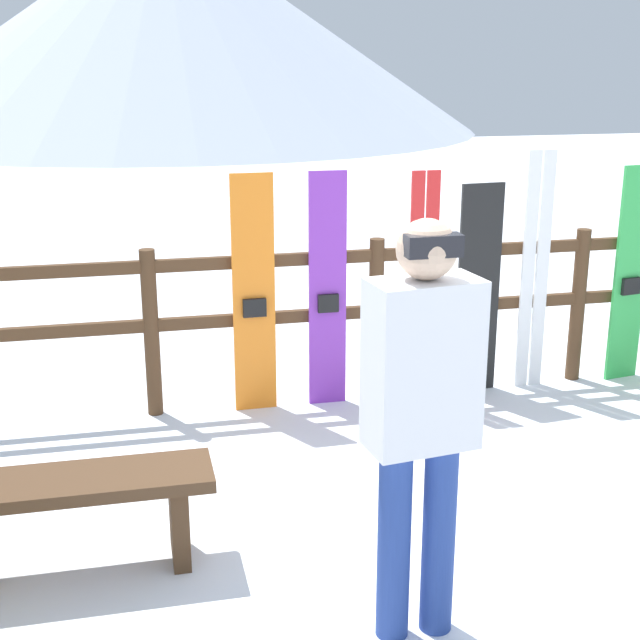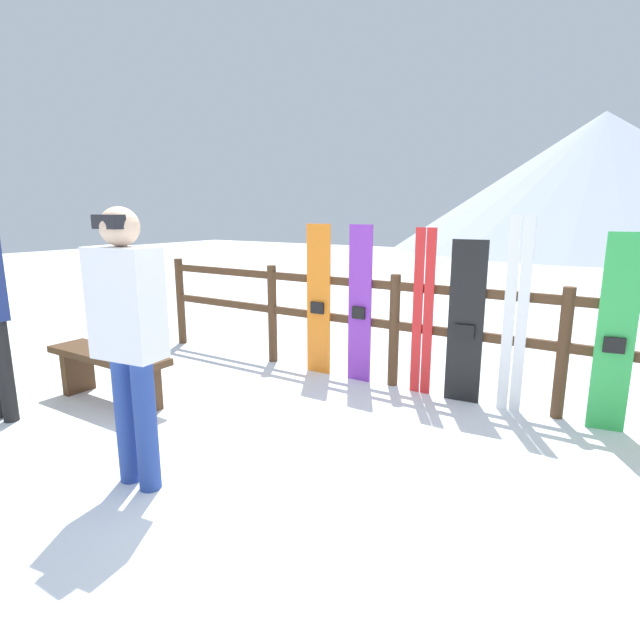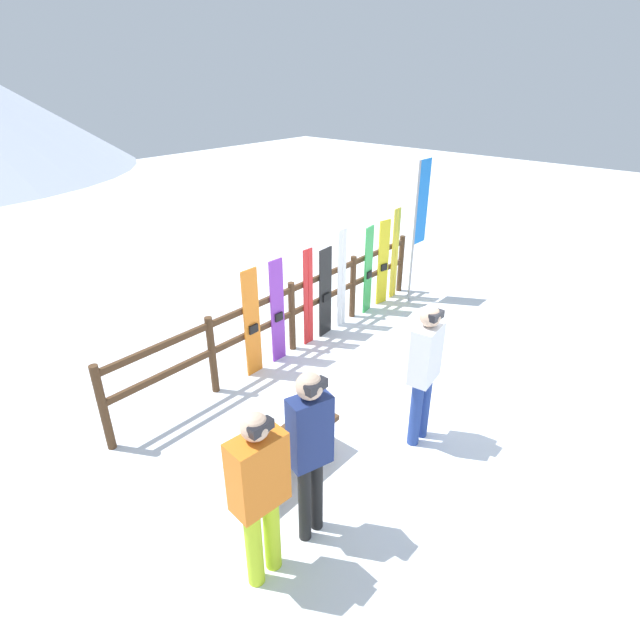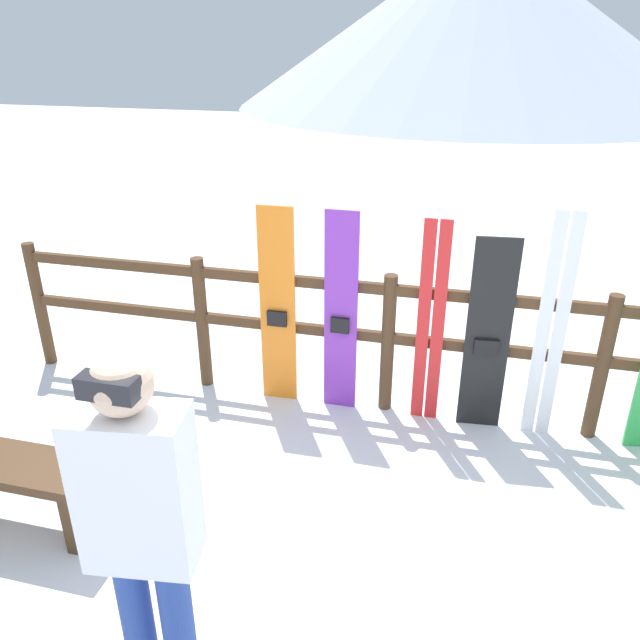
# 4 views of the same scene
# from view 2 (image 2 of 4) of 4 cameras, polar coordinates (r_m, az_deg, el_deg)

# --- Properties ---
(ground_plane) EXTENTS (40.00, 40.00, 0.00)m
(ground_plane) POSITION_cam_2_polar(r_m,az_deg,el_deg) (3.53, -5.58, -16.38)
(ground_plane) COLOR white
(mountain_backdrop) EXTENTS (18.00, 18.00, 6.00)m
(mountain_backdrop) POSITION_cam_2_polar(r_m,az_deg,el_deg) (26.47, 29.25, 13.62)
(mountain_backdrop) COLOR #B2BCD1
(mountain_backdrop) RESTS_ON ground
(fence) EXTENTS (6.10, 0.10, 1.10)m
(fence) POSITION_cam_2_polar(r_m,az_deg,el_deg) (4.89, 8.50, 0.09)
(fence) COLOR #4C331E
(fence) RESTS_ON ground
(bench) EXTENTS (1.30, 0.36, 0.47)m
(bench) POSITION_cam_2_polar(r_m,az_deg,el_deg) (4.85, -23.03, -4.79)
(bench) COLOR #4C331E
(bench) RESTS_ON ground
(person_white) EXTENTS (0.44, 0.28, 1.72)m
(person_white) POSITION_cam_2_polar(r_m,az_deg,el_deg) (3.16, -21.08, -1.00)
(person_white) COLOR navy
(person_white) RESTS_ON ground
(snowboard_orange) EXTENTS (0.28, 0.06, 1.57)m
(snowboard_orange) POSITION_cam_2_polar(r_m,az_deg,el_deg) (5.21, -0.17, 2.25)
(snowboard_orange) COLOR orange
(snowboard_orange) RESTS_ON ground
(snowboard_purple) EXTENTS (0.25, 0.06, 1.57)m
(snowboard_purple) POSITION_cam_2_polar(r_m,az_deg,el_deg) (4.97, 4.58, 1.71)
(snowboard_purple) COLOR purple
(snowboard_purple) RESTS_ON ground
(ski_pair_red) EXTENTS (0.19, 0.02, 1.55)m
(ski_pair_red) POSITION_cam_2_polar(r_m,az_deg,el_deg) (4.70, 11.68, 0.84)
(ski_pair_red) COLOR red
(ski_pair_red) RESTS_ON ground
(snowboard_black_stripe) EXTENTS (0.31, 0.08, 1.46)m
(snowboard_black_stripe) POSITION_cam_2_polar(r_m,az_deg,el_deg) (4.59, 16.31, -0.35)
(snowboard_black_stripe) COLOR black
(snowboard_black_stripe) RESTS_ON ground
(ski_pair_white) EXTENTS (0.19, 0.02, 1.66)m
(ski_pair_white) POSITION_cam_2_polar(r_m,az_deg,el_deg) (4.48, 21.44, 0.39)
(ski_pair_white) COLOR white
(ski_pair_white) RESTS_ON ground
(snowboard_green) EXTENTS (0.27, 0.09, 1.55)m
(snowboard_green) POSITION_cam_2_polar(r_m,az_deg,el_deg) (4.41, 30.71, -1.50)
(snowboard_green) COLOR green
(snowboard_green) RESTS_ON ground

